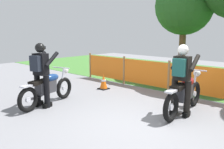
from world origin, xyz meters
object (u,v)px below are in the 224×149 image
rider_lead (41,71)px  rider_trailing (182,76)px  motorcycle_trailing (184,93)px  traffic_cone (104,82)px  motorcycle_lead (48,88)px

rider_lead → rider_trailing: bearing=-73.0°
motorcycle_trailing → rider_trailing: (0.02, -0.23, 0.46)m
rider_trailing → motorcycle_trailing: bearing=0.5°
rider_lead → traffic_cone: (-0.21, 2.50, -0.69)m
motorcycle_lead → traffic_cone: bearing=-11.4°
motorcycle_trailing → traffic_cone: 3.21m
rider_lead → rider_trailing: (2.99, 1.89, 0.00)m
motorcycle_trailing → rider_trailing: rider_trailing is taller
motorcycle_trailing → rider_trailing: bearing=-179.5°
traffic_cone → motorcycle_lead: bearing=-86.1°
motorcycle_lead → traffic_cone: size_ratio=3.74×
rider_lead → motorcycle_lead: bearing=0.5°
motorcycle_trailing → rider_lead: 3.67m
rider_lead → traffic_cone: rider_lead is taller
traffic_cone → rider_trailing: bearing=-10.9°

